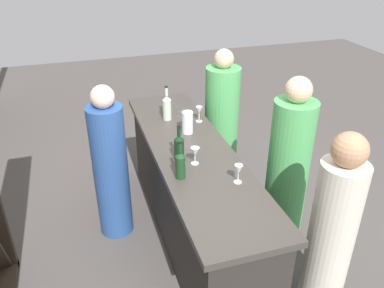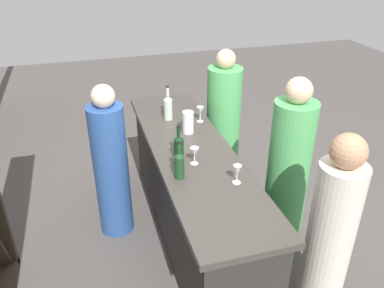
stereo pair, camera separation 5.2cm
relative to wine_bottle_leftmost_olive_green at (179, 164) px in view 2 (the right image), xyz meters
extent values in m
plane|color=#4C4744|center=(0.38, -0.20, -1.01)|extent=(12.00, 12.00, 0.00)
cube|color=#2A2723|center=(0.38, -0.20, -0.59)|extent=(2.41, 0.56, 0.85)
cube|color=#3D3833|center=(0.38, -0.20, -0.14)|extent=(2.49, 0.64, 0.05)
cylinder|color=#193D1E|center=(0.00, 0.00, -0.02)|extent=(0.07, 0.07, 0.18)
cone|color=#193D1E|center=(0.00, 0.00, 0.08)|extent=(0.07, 0.07, 0.03)
cylinder|color=#193D1E|center=(0.00, 0.00, 0.13)|extent=(0.03, 0.03, 0.07)
cylinder|color=black|center=(0.00, 0.00, 0.18)|extent=(0.03, 0.03, 0.01)
cylinder|color=black|center=(0.26, -0.06, -0.03)|extent=(0.08, 0.08, 0.17)
cone|color=black|center=(0.26, -0.06, 0.08)|extent=(0.08, 0.08, 0.03)
cylinder|color=black|center=(0.26, -0.06, 0.13)|extent=(0.03, 0.03, 0.07)
cylinder|color=black|center=(0.26, -0.06, 0.17)|extent=(0.03, 0.03, 0.01)
cylinder|color=#B7C6B2|center=(1.01, -0.16, -0.01)|extent=(0.08, 0.08, 0.20)
cone|color=#B7C6B2|center=(1.01, -0.16, 0.10)|extent=(0.08, 0.08, 0.04)
cylinder|color=#B7C6B2|center=(1.01, -0.16, 0.17)|extent=(0.03, 0.03, 0.08)
cylinder|color=black|center=(1.01, -0.16, 0.21)|extent=(0.03, 0.03, 0.01)
cylinder|color=white|center=(0.87, -0.43, -0.11)|extent=(0.06, 0.06, 0.00)
cylinder|color=white|center=(0.87, -0.43, -0.07)|extent=(0.01, 0.01, 0.07)
cone|color=white|center=(0.87, -0.43, 0.00)|extent=(0.06, 0.06, 0.07)
cylinder|color=white|center=(-0.18, -0.37, -0.11)|extent=(0.06, 0.06, 0.00)
cylinder|color=white|center=(-0.18, -0.37, -0.08)|extent=(0.01, 0.01, 0.06)
cone|color=white|center=(-0.18, -0.37, -0.01)|extent=(0.06, 0.06, 0.08)
cylinder|color=white|center=(0.16, -0.16, -0.11)|extent=(0.06, 0.06, 0.00)
cylinder|color=white|center=(0.16, -0.16, -0.08)|extent=(0.01, 0.01, 0.06)
cone|color=white|center=(0.16, -0.16, -0.01)|extent=(0.07, 0.07, 0.07)
cylinder|color=silver|center=(0.68, -0.26, -0.01)|extent=(0.10, 0.10, 0.20)
cylinder|color=#4CA559|center=(1.25, -0.81, -0.38)|extent=(0.39, 0.39, 1.27)
sphere|color=#D8AD8C|center=(1.25, -0.81, 0.35)|extent=(0.20, 0.20, 0.20)
cylinder|color=#4CA559|center=(0.09, -0.95, -0.34)|extent=(0.40, 0.40, 1.34)
sphere|color=#D8AD8C|center=(0.09, -0.95, 0.42)|extent=(0.21, 0.21, 0.21)
cylinder|color=beige|center=(-0.63, -0.89, -0.41)|extent=(0.40, 0.40, 1.21)
sphere|color=tan|center=(-0.63, -0.89, 0.30)|extent=(0.23, 0.23, 0.23)
cylinder|color=#284C8C|center=(0.66, 0.45, -0.39)|extent=(0.35, 0.35, 1.24)
sphere|color=beige|center=(0.66, 0.45, 0.32)|extent=(0.19, 0.19, 0.19)
camera|label=1|loc=(-2.33, 0.64, 1.47)|focal=36.93mm
camera|label=2|loc=(-2.34, 0.59, 1.47)|focal=36.93mm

